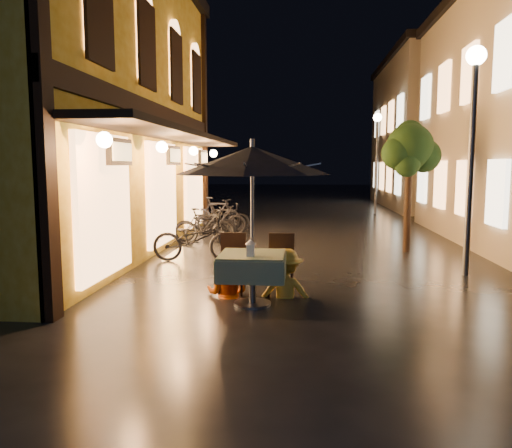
# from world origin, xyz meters

# --- Properties ---
(ground) EXTENTS (90.00, 90.00, 0.00)m
(ground) POSITION_xyz_m (0.00, 0.00, 0.00)
(ground) COLOR black
(ground) RESTS_ON ground
(west_building) EXTENTS (5.90, 11.40, 7.40)m
(west_building) POSITION_xyz_m (-5.72, 4.00, 3.71)
(west_building) COLOR gold
(west_building) RESTS_ON ground
(east_building_far) EXTENTS (7.30, 10.30, 7.30)m
(east_building_far) POSITION_xyz_m (7.49, 18.00, 3.66)
(east_building_far) COLOR tan
(east_building_far) RESTS_ON ground
(street_tree) EXTENTS (1.43, 1.20, 3.15)m
(street_tree) POSITION_xyz_m (2.41, 4.51, 2.42)
(street_tree) COLOR black
(street_tree) RESTS_ON ground
(streetlamp_near) EXTENTS (0.36, 0.36, 4.23)m
(streetlamp_near) POSITION_xyz_m (3.00, 2.00, 2.92)
(streetlamp_near) COLOR #59595E
(streetlamp_near) RESTS_ON ground
(streetlamp_far) EXTENTS (0.36, 0.36, 4.23)m
(streetlamp_far) POSITION_xyz_m (3.00, 14.00, 2.92)
(streetlamp_far) COLOR #59595E
(streetlamp_far) RESTS_ON ground
(cafe_table) EXTENTS (0.99, 0.99, 0.78)m
(cafe_table) POSITION_xyz_m (-0.84, -0.40, 0.59)
(cafe_table) COLOR #59595E
(cafe_table) RESTS_ON ground
(patio_umbrella) EXTENTS (2.27, 2.27, 2.46)m
(patio_umbrella) POSITION_xyz_m (-0.84, -0.40, 2.15)
(patio_umbrella) COLOR #59595E
(patio_umbrella) RESTS_ON ground
(cafe_chair_left) EXTENTS (0.42, 0.42, 0.97)m
(cafe_chair_left) POSITION_xyz_m (-1.24, 0.34, 0.54)
(cafe_chair_left) COLOR black
(cafe_chair_left) RESTS_ON ground
(cafe_chair_right) EXTENTS (0.42, 0.42, 0.97)m
(cafe_chair_right) POSITION_xyz_m (-0.44, 0.34, 0.54)
(cafe_chair_right) COLOR black
(cafe_chair_right) RESTS_ON ground
(table_lantern) EXTENTS (0.16, 0.16, 0.25)m
(table_lantern) POSITION_xyz_m (-0.84, -0.63, 0.92)
(table_lantern) COLOR white
(table_lantern) RESTS_ON cafe_table
(person_orange) EXTENTS (0.78, 0.65, 1.45)m
(person_orange) POSITION_xyz_m (-1.29, 0.12, 0.73)
(person_orange) COLOR #CB4D03
(person_orange) RESTS_ON ground
(person_yellow) EXTENTS (0.97, 0.57, 1.50)m
(person_yellow) POSITION_xyz_m (-0.36, 0.15, 0.75)
(person_yellow) COLOR yellow
(person_yellow) RESTS_ON ground
(bicycle_0) EXTENTS (1.90, 0.79, 0.97)m
(bicycle_0) POSITION_xyz_m (-2.40, 2.89, 0.49)
(bicycle_0) COLOR black
(bicycle_0) RESTS_ON ground
(bicycle_1) EXTENTS (1.65, 0.72, 0.96)m
(bicycle_1) POSITION_xyz_m (-2.65, 5.14, 0.48)
(bicycle_1) COLOR black
(bicycle_1) RESTS_ON ground
(bicycle_2) EXTENTS (1.82, 1.21, 0.91)m
(bicycle_2) POSITION_xyz_m (-2.75, 5.79, 0.45)
(bicycle_2) COLOR black
(bicycle_2) RESTS_ON ground
(bicycle_3) EXTENTS (1.54, 0.51, 0.92)m
(bicycle_3) POSITION_xyz_m (-2.53, 7.10, 0.46)
(bicycle_3) COLOR black
(bicycle_3) RESTS_ON ground
(bicycle_4) EXTENTS (1.80, 0.96, 0.90)m
(bicycle_4) POSITION_xyz_m (-2.57, 7.53, 0.45)
(bicycle_4) COLOR black
(bicycle_4) RESTS_ON ground
(bicycle_5) EXTENTS (1.82, 1.11, 1.06)m
(bicycle_5) POSITION_xyz_m (-2.82, 8.04, 0.53)
(bicycle_5) COLOR black
(bicycle_5) RESTS_ON ground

